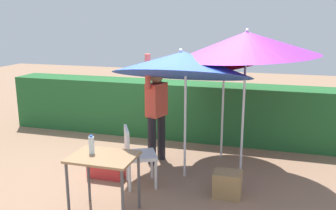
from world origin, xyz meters
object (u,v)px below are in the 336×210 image
cooler_box (107,164)px  bottle_water (92,145)px  umbrella_rainbow (247,44)px  umbrella_orange (183,64)px  chair_plastic (136,153)px  folding_table (103,163)px  umbrella_yellow (225,56)px  person_vendor (156,109)px  crate_cardboard (227,184)px

cooler_box → bottle_water: (0.31, -1.02, 0.69)m
umbrella_rainbow → bottle_water: (-1.70, -1.67, -1.16)m
umbrella_orange → chair_plastic: umbrella_orange is taller
umbrella_orange → folding_table: size_ratio=2.73×
umbrella_rainbow → umbrella_yellow: (-0.40, 0.69, -0.25)m
chair_plastic → cooler_box: 0.65m
umbrella_yellow → folding_table: (-1.13, -2.39, -1.12)m
folding_table → bottle_water: size_ratio=3.33×
umbrella_rainbow → umbrella_yellow: bearing=120.4°
folding_table → umbrella_yellow: bearing=64.8°
umbrella_rainbow → person_vendor: bearing=173.9°
crate_cardboard → person_vendor: bearing=145.1°
umbrella_rainbow → chair_plastic: 2.27m
cooler_box → person_vendor: bearing=55.6°
cooler_box → folding_table: bearing=-65.7°
bottle_water → cooler_box: bearing=106.7°
umbrella_rainbow → umbrella_orange: (-0.88, -0.31, -0.28)m
bottle_water → folding_table: bearing=-10.1°
person_vendor → cooler_box: size_ratio=3.38×
umbrella_rainbow → crate_cardboard: size_ratio=5.98×
umbrella_rainbow → crate_cardboard: umbrella_rainbow is taller
person_vendor → chair_plastic: size_ratio=2.11×
person_vendor → crate_cardboard: person_vendor is taller
umbrella_rainbow → folding_table: bearing=-132.0°
chair_plastic → cooler_box: (-0.55, 0.16, -0.30)m
umbrella_rainbow → crate_cardboard: bearing=-97.9°
umbrella_yellow → bottle_water: (-1.29, -2.36, -0.91)m
umbrella_orange → umbrella_rainbow: bearing=19.5°
umbrella_rainbow → umbrella_yellow: umbrella_rainbow is taller
crate_cardboard → umbrella_yellow: bearing=101.4°
umbrella_yellow → cooler_box: size_ratio=3.81×
chair_plastic → bottle_water: (-0.24, -0.86, 0.39)m
umbrella_orange → folding_table: bearing=-115.1°
umbrella_yellow → cooler_box: 2.63m
bottle_water → umbrella_rainbow: bearing=44.6°
umbrella_orange → folding_table: 1.88m
umbrella_yellow → crate_cardboard: (0.30, -1.47, -1.63)m
umbrella_rainbow → chair_plastic: umbrella_rainbow is taller
umbrella_orange → person_vendor: size_ratio=1.16×
umbrella_rainbow → cooler_box: bearing=-162.0°
bottle_water → umbrella_orange: bearing=59.0°
umbrella_yellow → folding_table: size_ratio=2.65×
person_vendor → folding_table: person_vendor is taller
umbrella_rainbow → umbrella_orange: bearing=-160.5°
umbrella_rainbow → umbrella_orange: size_ratio=1.05×
umbrella_orange → person_vendor: bearing=140.9°
person_vendor → cooler_box: person_vendor is taller
person_vendor → crate_cardboard: bearing=-34.9°
cooler_box → umbrella_rainbow: bearing=18.0°
crate_cardboard → umbrella_rainbow: bearing=82.1°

